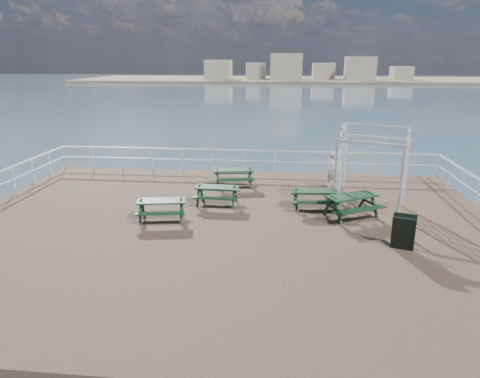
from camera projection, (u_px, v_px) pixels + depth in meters
name	position (u px, v px, depth m)	size (l,w,h in m)	color
ground	(223.00, 230.00, 13.85)	(18.00, 14.00, 0.30)	brown
sea_backdrop	(318.00, 77.00, 140.24)	(300.00, 300.00, 9.20)	#3E5369
railing	(230.00, 179.00, 16.00)	(17.77, 13.76, 1.10)	silver
picnic_table_a	(161.00, 205.00, 14.22)	(1.78, 1.52, 0.77)	#13361C
picnic_table_b	(234.00, 174.00, 18.05)	(1.86, 1.60, 0.81)	#13361C
picnic_table_c	(314.00, 195.00, 15.27)	(1.69, 1.40, 0.78)	#13361C
picnic_table_d	(217.00, 191.00, 15.75)	(1.63, 1.33, 0.77)	#13361C
picnic_table_e	(352.00, 201.00, 14.48)	(2.24, 2.10, 0.86)	#13361C
trellis_arbor	(371.00, 171.00, 15.18)	(2.72, 2.08, 3.01)	silver
sandwich_board	(403.00, 233.00, 11.97)	(0.74, 0.64, 1.03)	black
person	(333.00, 170.00, 17.66)	(0.55, 0.36, 1.51)	silver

